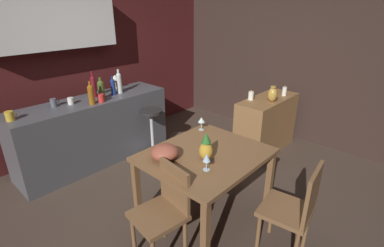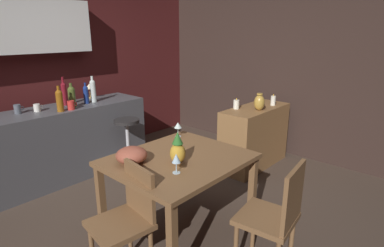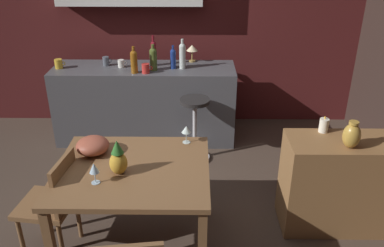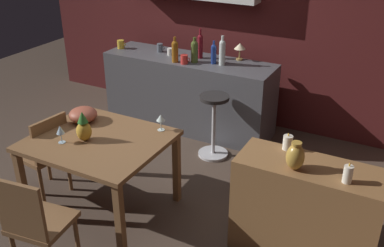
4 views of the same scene
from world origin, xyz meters
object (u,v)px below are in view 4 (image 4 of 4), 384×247
at_px(wine_bottle_ruby, 200,45).
at_px(wine_bottle_olive, 195,50).
at_px(wine_bottle_cobalt, 214,53).
at_px(fruit_bowl, 83,115).
at_px(chair_by_doorway, 35,223).
at_px(cup_mustard, 121,44).
at_px(chair_near_window, 45,152).
at_px(wine_bottle_clear, 222,51).
at_px(dining_table, 99,148).
at_px(sideboard_cabinet, 305,211).
at_px(cup_red, 184,59).
at_px(pillar_candle_tall, 348,174).
at_px(cup_slate, 160,48).
at_px(wine_glass_left, 60,130).
at_px(wine_bottle_amber, 175,50).
at_px(bar_stool, 214,124).
at_px(pillar_candle_short, 288,143).
at_px(pineapple_centerpiece, 84,128).
at_px(wine_glass_right, 161,118).
at_px(cup_white, 170,52).
at_px(vase_brass, 295,157).
at_px(counter_lamp, 240,47).

bearing_deg(wine_bottle_ruby, wine_bottle_olive, -85.75).
distance_m(wine_bottle_cobalt, wine_bottle_olive, 0.23).
height_order(fruit_bowl, wine_bottle_cobalt, wine_bottle_cobalt).
height_order(chair_by_doorway, cup_mustard, cup_mustard).
bearing_deg(chair_near_window, wine_bottle_clear, 64.27).
height_order(dining_table, chair_near_window, chair_near_window).
relative_size(sideboard_cabinet, chair_by_doorway, 1.21).
distance_m(cup_red, pillar_candle_tall, 2.59).
bearing_deg(cup_slate, wine_glass_left, -80.76).
bearing_deg(cup_slate, dining_table, -73.57).
distance_m(cup_mustard, cup_slate, 0.53).
distance_m(wine_bottle_amber, cup_slate, 0.46).
bearing_deg(bar_stool, wine_glass_left, -113.60).
height_order(cup_slate, pillar_candle_tall, cup_slate).
bearing_deg(wine_bottle_cobalt, pillar_candle_short, -46.94).
relative_size(chair_near_window, wine_bottle_amber, 2.85).
xyz_separation_m(dining_table, wine_bottle_ruby, (-0.02, 1.96, 0.41)).
height_order(chair_near_window, pillar_candle_tall, pillar_candle_tall).
bearing_deg(pineapple_centerpiece, wine_glass_right, 44.33).
bearing_deg(chair_near_window, pillar_candle_short, 13.32).
height_order(wine_bottle_clear, pillar_candle_short, wine_bottle_clear).
xyz_separation_m(chair_near_window, cup_white, (0.22, 1.95, 0.47)).
height_order(wine_bottle_ruby, vase_brass, wine_bottle_ruby).
relative_size(wine_glass_left, cup_white, 1.47).
relative_size(wine_glass_left, cup_red, 1.33).
xyz_separation_m(chair_by_doorway, vase_brass, (1.55, 1.06, 0.43)).
xyz_separation_m(wine_bottle_amber, cup_mustard, (-0.88, 0.15, -0.09)).
relative_size(wine_bottle_cobalt, counter_lamp, 1.33).
relative_size(wine_bottle_amber, cup_red, 2.50).
height_order(cup_white, cup_slate, cup_slate).
relative_size(chair_near_window, cup_white, 7.92).
distance_m(chair_by_doorway, cup_white, 2.85).
bearing_deg(chair_by_doorway, vase_brass, 34.52).
height_order(pillar_candle_tall, vase_brass, vase_brass).
bearing_deg(bar_stool, chair_near_window, -126.77).
bearing_deg(wine_bottle_cobalt, vase_brass, -49.06).
height_order(sideboard_cabinet, wine_bottle_clear, wine_bottle_clear).
xyz_separation_m(dining_table, wine_glass_left, (-0.23, -0.20, 0.20)).
height_order(cup_red, cup_slate, cup_red).
xyz_separation_m(fruit_bowl, cup_red, (0.25, 1.48, 0.15)).
relative_size(sideboard_cabinet, counter_lamp, 5.45).
relative_size(wine_glass_right, wine_bottle_olive, 0.52).
bearing_deg(pillar_candle_short, wine_glass_left, -159.81).
height_order(chair_by_doorway, cup_white, cup_white).
xyz_separation_m(bar_stool, wine_bottle_amber, (-0.67, 0.33, 0.65)).
distance_m(wine_bottle_ruby, cup_white, 0.39).
bearing_deg(cup_red, pineapple_centerpiece, -90.00).
xyz_separation_m(wine_glass_left, wine_bottle_clear, (0.54, 2.06, 0.20)).
xyz_separation_m(wine_bottle_olive, pillar_candle_tall, (2.04, -1.61, -0.15)).
bearing_deg(chair_near_window, cup_mustard, 104.31).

